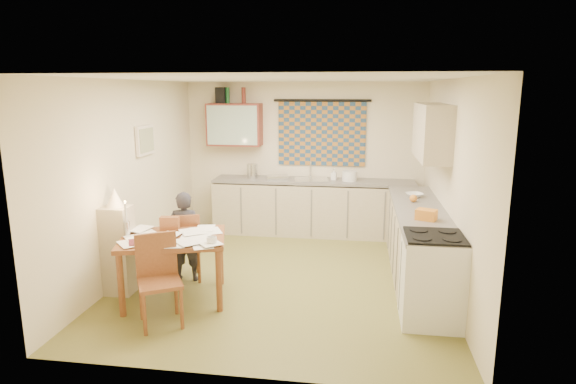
% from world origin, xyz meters
% --- Properties ---
extents(floor, '(4.00, 4.50, 0.02)m').
position_xyz_m(floor, '(0.00, 0.00, -0.01)').
color(floor, brown).
rests_on(floor, ground).
extents(ceiling, '(4.00, 4.50, 0.02)m').
position_xyz_m(ceiling, '(0.00, 0.00, 2.51)').
color(ceiling, white).
rests_on(ceiling, floor).
extents(wall_back, '(4.00, 0.02, 2.50)m').
position_xyz_m(wall_back, '(0.00, 2.26, 1.25)').
color(wall_back, beige).
rests_on(wall_back, floor).
extents(wall_front, '(4.00, 0.02, 2.50)m').
position_xyz_m(wall_front, '(0.00, -2.26, 1.25)').
color(wall_front, beige).
rests_on(wall_front, floor).
extents(wall_left, '(0.02, 4.50, 2.50)m').
position_xyz_m(wall_left, '(-2.01, 0.00, 1.25)').
color(wall_left, beige).
rests_on(wall_left, floor).
extents(wall_right, '(0.02, 4.50, 2.50)m').
position_xyz_m(wall_right, '(2.01, 0.00, 1.25)').
color(wall_right, beige).
rests_on(wall_right, floor).
extents(window_blind, '(1.45, 0.03, 1.05)m').
position_xyz_m(window_blind, '(0.30, 2.22, 1.65)').
color(window_blind, navy).
rests_on(window_blind, wall_back).
extents(curtain_rod, '(1.60, 0.04, 0.04)m').
position_xyz_m(curtain_rod, '(0.30, 2.20, 2.20)').
color(curtain_rod, black).
rests_on(curtain_rod, wall_back).
extents(wall_cabinet, '(0.90, 0.34, 0.70)m').
position_xyz_m(wall_cabinet, '(-1.15, 2.08, 1.80)').
color(wall_cabinet, maroon).
rests_on(wall_cabinet, wall_back).
extents(wall_cabinet_glass, '(0.84, 0.02, 0.64)m').
position_xyz_m(wall_cabinet_glass, '(-1.15, 1.91, 1.80)').
color(wall_cabinet_glass, '#99B2A5').
rests_on(wall_cabinet_glass, wall_back).
extents(upper_cabinet_right, '(0.34, 1.30, 0.70)m').
position_xyz_m(upper_cabinet_right, '(1.83, 0.55, 1.85)').
color(upper_cabinet_right, tan).
rests_on(upper_cabinet_right, wall_right).
extents(framed_print, '(0.04, 0.50, 0.40)m').
position_xyz_m(framed_print, '(-1.97, 0.40, 1.70)').
color(framed_print, beige).
rests_on(framed_print, wall_left).
extents(print_canvas, '(0.01, 0.42, 0.32)m').
position_xyz_m(print_canvas, '(-1.95, 0.40, 1.70)').
color(print_canvas, beige).
rests_on(print_canvas, wall_left).
extents(counter_back, '(3.30, 0.62, 0.92)m').
position_xyz_m(counter_back, '(0.20, 1.95, 0.45)').
color(counter_back, tan).
rests_on(counter_back, floor).
extents(counter_right, '(0.62, 2.95, 0.92)m').
position_xyz_m(counter_right, '(1.70, 0.18, 0.45)').
color(counter_right, tan).
rests_on(counter_right, floor).
extents(stove, '(0.61, 0.61, 0.94)m').
position_xyz_m(stove, '(1.70, -0.99, 0.47)').
color(stove, white).
rests_on(stove, floor).
extents(sink, '(0.61, 0.53, 0.10)m').
position_xyz_m(sink, '(0.16, 1.95, 0.88)').
color(sink, silver).
rests_on(sink, counter_back).
extents(tap, '(0.04, 0.04, 0.28)m').
position_xyz_m(tap, '(0.13, 2.13, 1.06)').
color(tap, silver).
rests_on(tap, counter_back).
extents(dish_rack, '(0.41, 0.37, 0.06)m').
position_xyz_m(dish_rack, '(-0.41, 1.95, 0.95)').
color(dish_rack, silver).
rests_on(dish_rack, counter_back).
extents(kettle, '(0.20, 0.20, 0.24)m').
position_xyz_m(kettle, '(-0.83, 1.95, 1.04)').
color(kettle, silver).
rests_on(kettle, counter_back).
extents(mixing_bowl, '(0.26, 0.26, 0.16)m').
position_xyz_m(mixing_bowl, '(0.78, 1.95, 1.00)').
color(mixing_bowl, white).
rests_on(mixing_bowl, counter_back).
extents(soap_bottle, '(0.11, 0.11, 0.18)m').
position_xyz_m(soap_bottle, '(0.53, 2.00, 1.01)').
color(soap_bottle, white).
rests_on(soap_bottle, counter_back).
extents(bowl, '(0.38, 0.38, 0.06)m').
position_xyz_m(bowl, '(1.70, 0.87, 0.95)').
color(bowl, white).
rests_on(bowl, counter_right).
extents(orange_bag, '(0.27, 0.23, 0.12)m').
position_xyz_m(orange_bag, '(1.70, -0.32, 0.98)').
color(orange_bag, orange).
rests_on(orange_bag, counter_right).
extents(fruit_orange, '(0.10, 0.10, 0.10)m').
position_xyz_m(fruit_orange, '(1.65, 0.56, 0.97)').
color(fruit_orange, orange).
rests_on(fruit_orange, counter_right).
extents(speaker, '(0.18, 0.21, 0.26)m').
position_xyz_m(speaker, '(-1.37, 2.08, 2.28)').
color(speaker, black).
rests_on(speaker, wall_cabinet).
extents(bottle_green, '(0.09, 0.09, 0.26)m').
position_xyz_m(bottle_green, '(-1.26, 2.08, 2.28)').
color(bottle_green, '#195926').
rests_on(bottle_green, wall_cabinet).
extents(bottle_brown, '(0.08, 0.08, 0.26)m').
position_xyz_m(bottle_brown, '(-0.99, 2.08, 2.28)').
color(bottle_brown, maroon).
rests_on(bottle_brown, wall_cabinet).
extents(dining_table, '(1.33, 1.14, 0.75)m').
position_xyz_m(dining_table, '(-1.13, -0.85, 0.38)').
color(dining_table, brown).
rests_on(dining_table, floor).
extents(chair_far, '(0.52, 0.52, 0.89)m').
position_xyz_m(chair_far, '(-1.23, -0.27, 0.27)').
color(chair_far, brown).
rests_on(chair_far, floor).
extents(chair_near, '(0.57, 0.57, 0.93)m').
position_xyz_m(chair_near, '(-1.06, -1.44, 0.29)').
color(chair_near, brown).
rests_on(chair_near, floor).
extents(person, '(0.48, 0.36, 1.15)m').
position_xyz_m(person, '(-1.21, -0.28, 0.57)').
color(person, black).
rests_on(person, floor).
extents(shelf_stand, '(0.32, 0.30, 1.05)m').
position_xyz_m(shelf_stand, '(-1.84, -0.77, 0.53)').
color(shelf_stand, tan).
rests_on(shelf_stand, floor).
extents(lampshade, '(0.20, 0.20, 0.22)m').
position_xyz_m(lampshade, '(-1.84, -0.77, 1.16)').
color(lampshade, beige).
rests_on(lampshade, shelf_stand).
extents(letter_rack, '(0.23, 0.13, 0.16)m').
position_xyz_m(letter_rack, '(-1.27, -0.59, 0.83)').
color(letter_rack, brown).
rests_on(letter_rack, dining_table).
extents(mug, '(0.16, 0.16, 0.09)m').
position_xyz_m(mug, '(-0.61, -1.06, 0.79)').
color(mug, white).
rests_on(mug, dining_table).
extents(magazine, '(0.38, 0.38, 0.02)m').
position_xyz_m(magazine, '(-1.50, -1.18, 0.76)').
color(magazine, maroon).
rests_on(magazine, dining_table).
extents(book, '(0.29, 0.33, 0.02)m').
position_xyz_m(book, '(-1.46, -1.07, 0.76)').
color(book, orange).
rests_on(book, dining_table).
extents(orange_box, '(0.14, 0.12, 0.04)m').
position_xyz_m(orange_box, '(-1.34, -1.22, 0.77)').
color(orange_box, orange).
rests_on(orange_box, dining_table).
extents(eyeglasses, '(0.13, 0.05, 0.02)m').
position_xyz_m(eyeglasses, '(-0.92, -1.08, 0.76)').
color(eyeglasses, black).
rests_on(eyeglasses, dining_table).
extents(candle_holder, '(0.07, 0.07, 0.18)m').
position_xyz_m(candle_holder, '(-1.64, -0.91, 0.84)').
color(candle_holder, silver).
rests_on(candle_holder, dining_table).
extents(candle, '(0.03, 0.03, 0.22)m').
position_xyz_m(candle, '(-1.62, -0.96, 1.04)').
color(candle, white).
rests_on(candle, dining_table).
extents(candle_flame, '(0.02, 0.02, 0.02)m').
position_xyz_m(candle_flame, '(-1.63, -0.94, 1.16)').
color(candle_flame, '#FFCC66').
rests_on(candle_flame, dining_table).
extents(papers, '(1.27, 1.02, 0.03)m').
position_xyz_m(papers, '(-1.08, -0.87, 0.76)').
color(papers, white).
rests_on(papers, dining_table).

